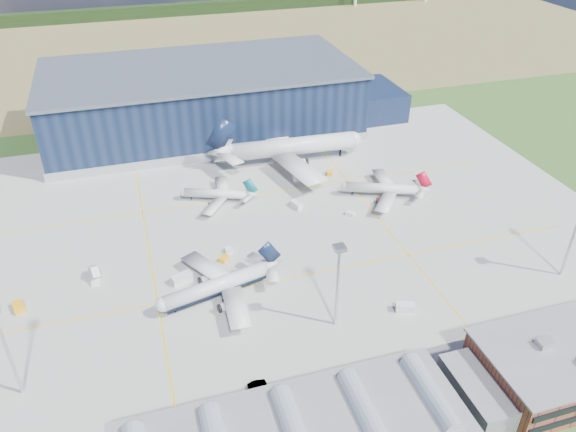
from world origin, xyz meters
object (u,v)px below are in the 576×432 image
object	(u,v)px
gse_tug_a	(18,307)
gse_cart_b	(350,214)
airliner_widebody	(293,138)
gse_van_a	(182,278)
light_mast_center	(338,273)
airstair	(95,274)
gse_van_b	(296,205)
car_a	(339,385)
light_mast_west	(3,339)
gse_tug_b	(224,259)
gse_cart_a	(229,250)
car_b	(257,384)
light_mast_east	(576,227)
airliner_navy	(215,279)
airliner_regional	(215,190)
airliner_red	(382,184)
hangar	(209,101)
gse_tug_c	(330,173)
gse_van_c	(405,307)

from	to	relation	value
gse_tug_a	gse_cart_b	world-z (taller)	gse_tug_a
airliner_widebody	gse_van_a	world-z (taller)	airliner_widebody
light_mast_center	airstair	bearing A→B (deg)	147.38
gse_van_b	airliner_widebody	bearing A→B (deg)	55.37
airstair	car_a	world-z (taller)	airstair
airstair	gse_cart_b	bearing A→B (deg)	-8.85
light_mast_west	gse_tug_b	distance (m)	61.12
light_mast_west	car_a	xyz separation A→B (m)	(63.83, -18.00, -14.87)
light_mast_center	gse_cart_a	world-z (taller)	light_mast_center
light_mast_west	car_b	size ratio (longest dim) A/B	5.70
gse_van_b	car_a	size ratio (longest dim) A/B	1.34
light_mast_east	gse_van_b	world-z (taller)	light_mast_east
gse_van_b	car_b	bearing A→B (deg)	-133.55
airliner_navy	airliner_regional	xyz separation A→B (m)	(8.99, 47.30, -1.50)
airliner_red	gse_cart_a	world-z (taller)	airliner_red
airliner_navy	car_b	distance (m)	31.40
airliner_navy	light_mast_center	bearing A→B (deg)	131.37
gse_van_a	gse_van_b	distance (m)	48.51
airliner_navy	gse_cart_b	bearing A→B (deg)	-164.34
light_mast_east	gse_cart_b	size ratio (longest dim) A/B	8.65
gse_tug_a	gse_van_a	distance (m)	40.23
gse_van_b	car_b	world-z (taller)	gse_van_b
hangar	gse_tug_b	world-z (taller)	hangar
gse_tug_b	gse_van_a	size ratio (longest dim) A/B	0.53
hangar	gse_van_a	size ratio (longest dim) A/B	26.48
airliner_regional	car_a	xyz separation A→B (m)	(10.21, -83.30, -3.72)
airliner_navy	gse_tug_c	bearing A→B (deg)	-146.96
airliner_regional	gse_tug_b	world-z (taller)	airliner_regional
gse_van_a	airstair	distance (m)	23.38
airliner_navy	gse_van_a	distance (m)	12.43
car_b	airstair	bearing A→B (deg)	28.49
gse_van_c	gse_cart_a	bearing A→B (deg)	65.62
gse_tug_b	gse_van_b	xyz separation A→B (m)	(27.94, 21.00, 0.38)
gse_van_a	car_a	size ratio (longest dim) A/B	1.66
airliner_widebody	car_a	size ratio (longest dim) A/B	17.82
gse_tug_b	gse_van_b	world-z (taller)	gse_van_b
light_mast_east	gse_tug_a	distance (m)	141.64
light_mast_east	gse_tug_c	world-z (taller)	light_mast_east
airstair	gse_van_a	bearing A→B (deg)	-36.54
airliner_regional	airstair	size ratio (longest dim) A/B	5.72
gse_tug_b	airliner_widebody	bearing A→B (deg)	97.58
airliner_regional	light_mast_west	bearing A→B (deg)	72.22
hangar	gse_van_c	world-z (taller)	hangar
hangar	gse_van_a	distance (m)	101.92
gse_van_a	light_mast_center	bearing A→B (deg)	-148.17
gse_tug_a	airliner_regional	bearing A→B (deg)	15.76
light_mast_east	airliner_widebody	size ratio (longest dim) A/B	0.39
airstair	light_mast_center	bearing A→B (deg)	-48.35
airliner_regional	gse_van_c	size ratio (longest dim) A/B	5.66
gse_cart_b	car_b	size ratio (longest dim) A/B	0.66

